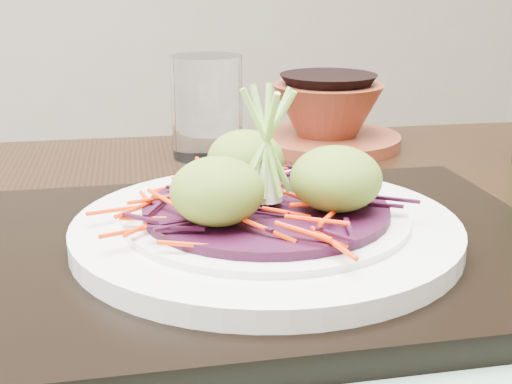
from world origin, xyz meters
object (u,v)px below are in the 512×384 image
object	(u,v)px
serving_tray	(266,252)
water_glass	(207,107)
dining_table	(259,348)
terracotta_bowl_set	(327,118)
white_plate	(266,228)

from	to	relation	value
serving_tray	water_glass	distance (m)	0.31
serving_tray	dining_table	bearing A→B (deg)	83.12
dining_table	terracotta_bowl_set	bearing A→B (deg)	65.35
dining_table	water_glass	size ratio (longest dim) A/B	11.05
dining_table	serving_tray	size ratio (longest dim) A/B	3.01
dining_table	white_plate	size ratio (longest dim) A/B	4.62
terracotta_bowl_set	dining_table	bearing A→B (deg)	-124.13
white_plate	water_glass	xyz separation A→B (m)	(0.05, 0.30, 0.02)
dining_table	terracotta_bowl_set	distance (m)	0.33
serving_tray	white_plate	bearing A→B (deg)	-171.89
white_plate	water_glass	size ratio (longest dim) A/B	2.39
dining_table	water_glass	xyz separation A→B (m)	(0.03, 0.25, 0.14)
dining_table	serving_tray	bearing A→B (deg)	-95.50
dining_table	white_plate	world-z (taller)	white_plate
white_plate	water_glass	world-z (taller)	water_glass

